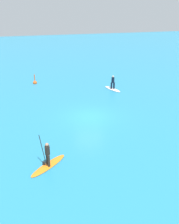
{
  "coord_description": "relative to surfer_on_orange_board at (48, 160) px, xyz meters",
  "views": [
    {
      "loc": [
        -5.26,
        -20.96,
        9.99
      ],
      "look_at": [
        0.0,
        0.0,
        0.5
      ],
      "focal_mm": 41.36,
      "sensor_mm": 36.0,
      "label": 1
    }
  ],
  "objects": [
    {
      "name": "marker_buoy",
      "position": [
        0.15,
        18.36,
        -0.27
      ],
      "size": [
        0.5,
        0.5,
        1.33
      ],
      "color": "#E55119",
      "rests_on": "ground_plane"
    },
    {
      "name": "surfer_on_white_board",
      "position": [
        9.08,
        13.72,
        -0.01
      ],
      "size": [
        1.59,
        2.77,
        1.72
      ],
      "rotation": [
        0.0,
        0.0,
        5.07
      ],
      "color": "white",
      "rests_on": "ground_plane"
    },
    {
      "name": "ground_plane",
      "position": [
        4.46,
        6.74,
        -0.44
      ],
      "size": [
        120.0,
        120.0,
        0.0
      ],
      "primitive_type": "plane",
      "color": "teal",
      "rests_on": "ground"
    },
    {
      "name": "surfer_on_orange_board",
      "position": [
        0.0,
        0.0,
        0.0
      ],
      "size": [
        2.72,
        2.47,
        2.24
      ],
      "rotation": [
        0.0,
        0.0,
        3.85
      ],
      "color": "orange",
      "rests_on": "ground_plane"
    }
  ]
}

